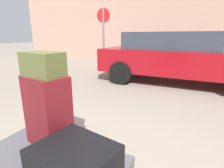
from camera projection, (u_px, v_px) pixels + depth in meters
name	position (u px, v px, depth m)	size (l,w,h in m)	color
luggage_cart	(49.00, 167.00, 1.47)	(1.25, 0.70, 0.34)	#4C4C51
suitcase_maroon_front_right	(48.00, 111.00, 1.60)	(0.40, 0.26, 0.65)	maroon
suitcase_black_stacked_top	(75.00, 164.00, 1.21)	(0.53, 0.46, 0.26)	black
duffel_bag_olive_topmost_pile	(43.00, 64.00, 1.48)	(0.34, 0.22, 0.20)	#4C5128
parked_car	(177.00, 56.00, 4.98)	(4.30, 1.93, 1.42)	maroon
no_parking_sign	(103.00, 33.00, 6.36)	(0.50, 0.07, 2.26)	slate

